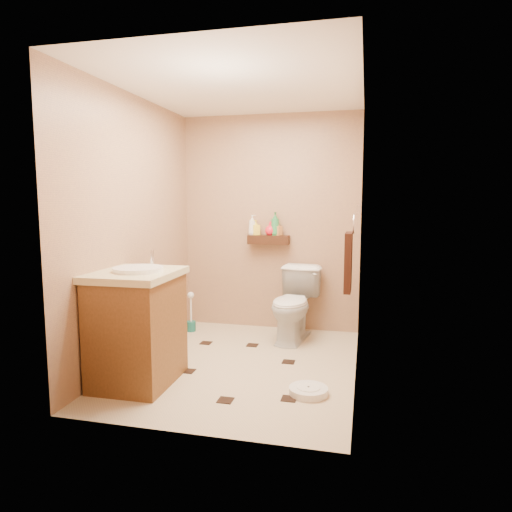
# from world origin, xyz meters

# --- Properties ---
(ground) EXTENTS (2.50, 2.50, 0.00)m
(ground) POSITION_xyz_m (0.00, 0.00, 0.00)
(ground) COLOR tan
(ground) RESTS_ON ground
(wall_back) EXTENTS (2.00, 0.04, 2.40)m
(wall_back) POSITION_xyz_m (0.00, 1.25, 1.20)
(wall_back) COLOR #9F735B
(wall_back) RESTS_ON ground
(wall_front) EXTENTS (2.00, 0.04, 2.40)m
(wall_front) POSITION_xyz_m (0.00, -1.25, 1.20)
(wall_front) COLOR #9F735B
(wall_front) RESTS_ON ground
(wall_left) EXTENTS (0.04, 2.50, 2.40)m
(wall_left) POSITION_xyz_m (-1.00, 0.00, 1.20)
(wall_left) COLOR #9F735B
(wall_left) RESTS_ON ground
(wall_right) EXTENTS (0.04, 2.50, 2.40)m
(wall_right) POSITION_xyz_m (1.00, 0.00, 1.20)
(wall_right) COLOR #9F735B
(wall_right) RESTS_ON ground
(ceiling) EXTENTS (2.00, 2.50, 0.02)m
(ceiling) POSITION_xyz_m (0.00, 0.00, 2.40)
(ceiling) COLOR white
(ceiling) RESTS_ON wall_back
(wall_shelf) EXTENTS (0.46, 0.14, 0.10)m
(wall_shelf) POSITION_xyz_m (0.00, 1.17, 1.02)
(wall_shelf) COLOR #3C1A10
(wall_shelf) RESTS_ON wall_back
(floor_accents) EXTENTS (1.16, 1.39, 0.01)m
(floor_accents) POSITION_xyz_m (0.01, -0.07, 0.00)
(floor_accents) COLOR black
(floor_accents) RESTS_ON ground
(toilet) EXTENTS (0.52, 0.79, 0.76)m
(toilet) POSITION_xyz_m (0.34, 0.83, 0.38)
(toilet) COLOR white
(toilet) RESTS_ON ground
(vanity) EXTENTS (0.62, 0.75, 1.05)m
(vanity) POSITION_xyz_m (-0.70, -0.56, 0.47)
(vanity) COLOR brown
(vanity) RESTS_ON ground
(bathroom_scale) EXTENTS (0.39, 0.39, 0.06)m
(bathroom_scale) POSITION_xyz_m (0.66, -0.49, 0.03)
(bathroom_scale) COLOR white
(bathroom_scale) RESTS_ON ground
(toilet_brush) EXTENTS (0.10, 0.10, 0.45)m
(toilet_brush) POSITION_xyz_m (-0.82, 0.88, 0.16)
(toilet_brush) COLOR #186057
(toilet_brush) RESTS_ON ground
(towel_ring) EXTENTS (0.12, 0.30, 0.76)m
(towel_ring) POSITION_xyz_m (0.91, 0.25, 0.95)
(towel_ring) COLOR silver
(towel_ring) RESTS_ON wall_right
(toilet_paper) EXTENTS (0.12, 0.11, 0.12)m
(toilet_paper) POSITION_xyz_m (-0.94, 0.65, 0.60)
(toilet_paper) COLOR white
(toilet_paper) RESTS_ON wall_left
(bottle_a) EXTENTS (0.09, 0.09, 0.23)m
(bottle_a) POSITION_xyz_m (-0.19, 1.17, 1.18)
(bottle_a) COLOR white
(bottle_a) RESTS_ON wall_shelf
(bottle_b) EXTENTS (0.11, 0.11, 0.17)m
(bottle_b) POSITION_xyz_m (-0.15, 1.17, 1.15)
(bottle_b) COLOR yellow
(bottle_b) RESTS_ON wall_shelf
(bottle_c) EXTENTS (0.14, 0.14, 0.15)m
(bottle_c) POSITION_xyz_m (0.02, 1.17, 1.15)
(bottle_c) COLOR #F71D33
(bottle_c) RESTS_ON wall_shelf
(bottle_d) EXTENTS (0.11, 0.11, 0.26)m
(bottle_d) POSITION_xyz_m (0.07, 1.17, 1.20)
(bottle_d) COLOR #2E8B48
(bottle_d) RESTS_ON wall_shelf
(bottle_e) EXTENTS (0.10, 0.10, 0.16)m
(bottle_e) POSITION_xyz_m (0.11, 1.17, 1.15)
(bottle_e) COLOR #C38041
(bottle_e) RESTS_ON wall_shelf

